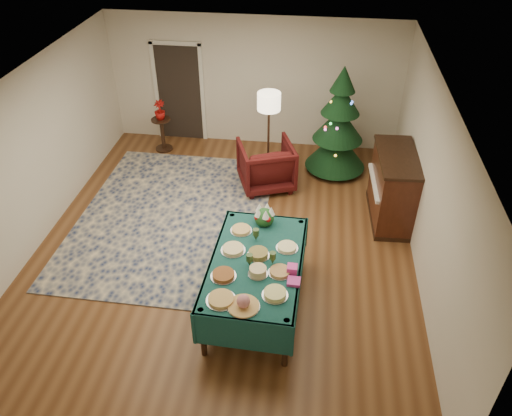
# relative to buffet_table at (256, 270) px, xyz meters

# --- Properties ---
(room_shell) EXTENTS (7.00, 7.00, 7.00)m
(room_shell) POSITION_rel_buffet_table_xyz_m (-0.67, 1.31, 0.69)
(room_shell) COLOR #593319
(room_shell) RESTS_ON ground
(doorway) EXTENTS (1.08, 0.04, 2.16)m
(doorway) POSITION_rel_buffet_table_xyz_m (-2.27, 4.79, 0.44)
(doorway) COLOR black
(doorway) RESTS_ON ground
(rug) EXTENTS (3.24, 4.23, 0.02)m
(rug) POSITION_rel_buffet_table_xyz_m (-1.71, 1.85, -0.65)
(rug) COLOR #122047
(rug) RESTS_ON ground
(buffet_table) EXTENTS (1.29, 2.14, 0.82)m
(buffet_table) POSITION_rel_buffet_table_xyz_m (0.00, 0.00, 0.00)
(buffet_table) COLOR black
(buffet_table) RESTS_ON ground
(platter_0) EXTENTS (0.37, 0.37, 0.05)m
(platter_0) POSITION_rel_buffet_table_xyz_m (-0.32, -0.76, 0.19)
(platter_0) COLOR silver
(platter_0) RESTS_ON buffet_table
(platter_1) EXTENTS (0.39, 0.39, 0.18)m
(platter_1) POSITION_rel_buffet_table_xyz_m (-0.04, -0.83, 0.23)
(platter_1) COLOR silver
(platter_1) RESTS_ON buffet_table
(platter_2) EXTENTS (0.33, 0.33, 0.07)m
(platter_2) POSITION_rel_buffet_table_xyz_m (0.31, -0.59, 0.19)
(platter_2) COLOR silver
(platter_2) RESTS_ON buffet_table
(platter_3) EXTENTS (0.33, 0.33, 0.06)m
(platter_3) POSITION_rel_buffet_table_xyz_m (-0.37, -0.35, 0.19)
(platter_3) COLOR silver
(platter_3) RESTS_ON buffet_table
(platter_4) EXTENTS (0.26, 0.26, 0.11)m
(platter_4) POSITION_rel_buffet_table_xyz_m (0.06, -0.25, 0.22)
(platter_4) COLOR silver
(platter_4) RESTS_ON buffet_table
(platter_5) EXTENTS (0.31, 0.31, 0.05)m
(platter_5) POSITION_rel_buffet_table_xyz_m (0.33, -0.19, 0.18)
(platter_5) COLOR silver
(platter_5) RESTS_ON buffet_table
(platter_6) EXTENTS (0.34, 0.34, 0.06)m
(platter_6) POSITION_rel_buffet_table_xyz_m (-0.34, 0.17, 0.19)
(platter_6) COLOR silver
(platter_6) RESTS_ON buffet_table
(platter_7) EXTENTS (0.31, 0.31, 0.08)m
(platter_7) POSITION_rel_buffet_table_xyz_m (0.02, 0.10, 0.20)
(platter_7) COLOR silver
(platter_7) RESTS_ON buffet_table
(platter_8) EXTENTS (0.30, 0.30, 0.05)m
(platter_8) POSITION_rel_buffet_table_xyz_m (0.39, 0.31, 0.18)
(platter_8) COLOR silver
(platter_8) RESTS_ON buffet_table
(platter_9) EXTENTS (0.31, 0.31, 0.05)m
(platter_9) POSITION_rel_buffet_table_xyz_m (-0.29, 0.61, 0.18)
(platter_9) COLOR silver
(platter_9) RESTS_ON buffet_table
(goblet_0) EXTENTS (0.09, 0.09, 0.19)m
(goblet_0) POSITION_rel_buffet_table_xyz_m (-0.06, 0.42, 0.26)
(goblet_0) COLOR #2D471E
(goblet_0) RESTS_ON buffet_table
(goblet_1) EXTENTS (0.09, 0.09, 0.19)m
(goblet_1) POSITION_rel_buffet_table_xyz_m (0.22, -0.03, 0.26)
(goblet_1) COLOR #2D471E
(goblet_1) RESTS_ON buffet_table
(goblet_2) EXTENTS (0.09, 0.09, 0.19)m
(goblet_2) POSITION_rel_buffet_table_xyz_m (-0.07, -0.11, 0.26)
(goblet_2) COLOR #2D471E
(goblet_2) RESTS_ON buffet_table
(napkin_stack) EXTENTS (0.17, 0.17, 0.04)m
(napkin_stack) POSITION_rel_buffet_table_xyz_m (0.52, -0.34, 0.18)
(napkin_stack) COLOR #D33AA4
(napkin_stack) RESTS_ON buffet_table
(gift_box) EXTENTS (0.13, 0.13, 0.11)m
(gift_box) POSITION_rel_buffet_table_xyz_m (0.49, -0.16, 0.22)
(gift_box) COLOR #E840A5
(gift_box) RESTS_ON buffet_table
(centerpiece) EXTENTS (0.30, 0.30, 0.34)m
(centerpiece) POSITION_rel_buffet_table_xyz_m (0.01, 0.82, 0.31)
(centerpiece) COLOR #1E4C1E
(centerpiece) RESTS_ON buffet_table
(armchair) EXTENTS (1.20, 1.17, 0.98)m
(armchair) POSITION_rel_buffet_table_xyz_m (-0.22, 3.08, -0.17)
(armchair) COLOR #420E0E
(armchair) RESTS_ON ground
(floor_lamp) EXTENTS (0.42, 0.42, 1.75)m
(floor_lamp) POSITION_rel_buffet_table_xyz_m (-0.21, 3.38, 0.83)
(floor_lamp) COLOR #A57F3F
(floor_lamp) RESTS_ON ground
(side_table) EXTENTS (0.40, 0.40, 0.71)m
(side_table) POSITION_rel_buffet_table_xyz_m (-2.54, 4.19, -0.31)
(side_table) COLOR black
(side_table) RESTS_ON ground
(potted_plant) EXTENTS (0.22, 0.40, 0.22)m
(potted_plant) POSITION_rel_buffet_table_xyz_m (-2.54, 4.19, 0.17)
(potted_plant) COLOR #9F0E0B
(potted_plant) RESTS_ON side_table
(christmas_tree) EXTENTS (1.38, 1.38, 2.15)m
(christmas_tree) POSITION_rel_buffet_table_xyz_m (1.08, 3.82, 0.31)
(christmas_tree) COLOR black
(christmas_tree) RESTS_ON ground
(piano) EXTENTS (0.73, 1.45, 1.23)m
(piano) POSITION_rel_buffet_table_xyz_m (2.01, 2.36, -0.05)
(piano) COLOR black
(piano) RESTS_ON ground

